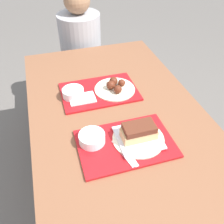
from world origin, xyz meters
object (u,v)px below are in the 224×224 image
Objects in this scene: brisket_sandwich_plate at (139,135)px; wings_plate_far at (115,87)px; bowl_coleslaw_far at (73,92)px; bowl_coleslaw_near at (92,138)px; tray_near at (126,144)px; person_seated_across at (80,38)px; tray_far at (99,92)px.

brisket_sandwich_plate reaches higher than wings_plate_far.
brisket_sandwich_plate is at bearing -61.18° from bowl_coleslaw_far.
bowl_coleslaw_near is 0.43m from wings_plate_far.
person_seated_across reaches higher than tray_near.
tray_near is 1.81× the size of brisket_sandwich_plate.
bowl_coleslaw_near is 0.50× the size of brisket_sandwich_plate.
wings_plate_far reaches higher than tray_near.
tray_far is 1.85× the size of wings_plate_far.
tray_far is 3.62× the size of bowl_coleslaw_far.
wings_plate_far reaches higher than bowl_coleslaw_near.
brisket_sandwich_plate is 0.47m from bowl_coleslaw_far.
brisket_sandwich_plate reaches higher than tray_far.
tray_far is (-0.01, 0.43, 0.00)m from tray_near.
bowl_coleslaw_far is (-0.23, 0.42, -0.01)m from brisket_sandwich_plate.
bowl_coleslaw_near is at bearing -86.71° from bowl_coleslaw_far.
tray_far is 0.09m from wings_plate_far.
bowl_coleslaw_far is (-0.17, 0.42, 0.03)m from tray_near.
bowl_coleslaw_far reaches higher than tray_far.
tray_near is at bearing -177.24° from brisket_sandwich_plate.
bowl_coleslaw_far is at bearing -103.49° from person_seated_across.
bowl_coleslaw_near is at bearing 167.23° from brisket_sandwich_plate.
tray_far is 0.80m from person_seated_across.
wings_plate_far is at bearing -86.62° from person_seated_across.
brisket_sandwich_plate is 1.02× the size of wings_plate_far.
brisket_sandwich_plate is (0.06, 0.00, 0.04)m from tray_near.
person_seated_across is at bearing 81.64° from bowl_coleslaw_near.
person_seated_across reaches higher than wings_plate_far.
brisket_sandwich_plate is (0.21, -0.05, 0.01)m from bowl_coleslaw_near.
bowl_coleslaw_far is (-0.15, -0.01, 0.03)m from tray_far.
bowl_coleslaw_near is 1.19m from person_seated_across.
wings_plate_far is 0.35× the size of person_seated_across.
bowl_coleslaw_near reaches higher than tray_far.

